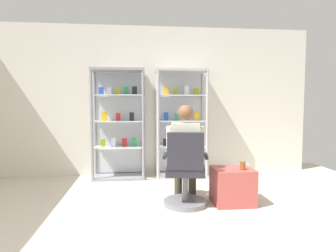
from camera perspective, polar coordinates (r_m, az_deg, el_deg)
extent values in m
cube|color=silver|center=(5.38, -3.70, 4.89)|extent=(6.00, 0.10, 2.70)
cylinder|color=gray|center=(4.94, -14.80, 0.16)|extent=(0.05, 0.05, 1.90)
cylinder|color=gray|center=(4.88, -4.90, 0.25)|extent=(0.05, 0.05, 1.90)
cylinder|color=gray|center=(5.34, -14.16, 0.48)|extent=(0.05, 0.05, 1.90)
cylinder|color=gray|center=(5.28, -4.99, 0.55)|extent=(0.05, 0.05, 1.90)
cube|color=gray|center=(5.11, -9.87, 10.82)|extent=(0.90, 0.45, 0.04)
cube|color=gray|center=(5.24, -9.60, -9.83)|extent=(0.90, 0.45, 0.04)
cube|color=silver|center=(5.31, -9.59, 0.53)|extent=(0.84, 0.02, 1.80)
cube|color=silver|center=(5.14, -9.67, -4.09)|extent=(0.82, 0.39, 0.02)
cube|color=#999919|center=(5.19, -12.70, -3.22)|extent=(0.09, 0.04, 0.13)
cube|color=silver|center=(5.09, -10.67, -3.21)|extent=(0.08, 0.04, 0.15)
cube|color=red|center=(5.14, -8.56, -3.18)|extent=(0.09, 0.04, 0.14)
cube|color=#268C4C|center=(5.09, -6.67, -3.18)|extent=(0.08, 0.05, 0.15)
cube|color=silver|center=(5.09, -9.74, 0.93)|extent=(0.82, 0.39, 0.02)
cube|color=gold|center=(5.12, -12.42, 1.87)|extent=(0.09, 0.05, 0.16)
cube|color=red|center=(5.12, -9.78, 1.79)|extent=(0.08, 0.04, 0.14)
cube|color=black|center=(5.09, -7.15, 1.87)|extent=(0.08, 0.04, 0.15)
cube|color=silver|center=(5.08, -9.81, 6.00)|extent=(0.82, 0.39, 0.02)
cube|color=#264CB2|center=(5.13, -13.01, 6.73)|extent=(0.08, 0.05, 0.13)
cube|color=silver|center=(5.06, -11.45, 6.77)|extent=(0.08, 0.06, 0.12)
cube|color=#999919|center=(5.05, -9.83, 6.88)|extent=(0.08, 0.04, 0.14)
cube|color=#268C4C|center=(5.08, -8.20, 6.90)|extent=(0.07, 0.05, 0.14)
cube|color=black|center=(5.07, -6.58, 6.94)|extent=(0.08, 0.04, 0.14)
cylinder|color=#B7B7BC|center=(4.90, -1.97, 0.27)|extent=(0.05, 0.05, 1.90)
cylinder|color=#B7B7BC|center=(5.03, 7.73, 0.34)|extent=(0.05, 0.05, 1.90)
cylinder|color=#B7B7BC|center=(5.29, -2.29, 0.58)|extent=(0.05, 0.05, 1.90)
cylinder|color=#B7B7BC|center=(5.42, 6.72, 0.64)|extent=(0.05, 0.05, 1.90)
cube|color=#B7B7BC|center=(5.16, 2.63, 10.81)|extent=(0.90, 0.45, 0.04)
cube|color=#B7B7BC|center=(5.29, 2.56, -9.64)|extent=(0.90, 0.45, 0.04)
cube|color=silver|center=(5.35, 2.25, 0.62)|extent=(0.84, 0.02, 1.80)
cube|color=silver|center=(5.19, 2.58, -3.95)|extent=(0.82, 0.39, 0.02)
cube|color=black|center=(5.13, -0.54, -3.22)|extent=(0.08, 0.04, 0.13)
cube|color=black|center=(5.19, 0.87, -3.14)|extent=(0.08, 0.05, 0.13)
cube|color=#268C4C|center=(5.21, 2.52, -3.08)|extent=(0.09, 0.04, 0.13)
cube|color=black|center=(5.22, 4.14, -3.03)|extent=(0.08, 0.05, 0.14)
cube|color=silver|center=(5.22, 5.70, -3.00)|extent=(0.09, 0.04, 0.15)
cube|color=silver|center=(5.14, 2.60, 1.02)|extent=(0.82, 0.39, 0.02)
cube|color=#264CB2|center=(5.14, -0.37, 1.92)|extent=(0.08, 0.05, 0.14)
cube|color=#268C4C|center=(5.10, 1.70, 1.79)|extent=(0.07, 0.04, 0.12)
cube|color=silver|center=(5.13, 3.61, 1.84)|extent=(0.09, 0.06, 0.13)
cube|color=gold|center=(5.15, 5.67, 1.93)|extent=(0.08, 0.04, 0.15)
cube|color=silver|center=(5.13, 2.61, 6.04)|extent=(0.82, 0.39, 0.02)
cube|color=gold|center=(5.10, -0.38, 6.87)|extent=(0.09, 0.05, 0.13)
cube|color=#999919|center=(5.15, 1.61, 6.89)|extent=(0.07, 0.04, 0.14)
cube|color=silver|center=(5.15, 3.71, 6.99)|extent=(0.09, 0.04, 0.16)
cube|color=#999919|center=(5.17, 5.57, 6.79)|extent=(0.08, 0.04, 0.13)
cylinder|color=slate|center=(3.87, 3.40, -14.80)|extent=(0.56, 0.56, 0.06)
cylinder|color=slate|center=(3.81, 3.41, -11.89)|extent=(0.07, 0.07, 0.41)
cube|color=#26262D|center=(3.75, 3.43, -8.58)|extent=(0.55, 0.55, 0.10)
cube|color=#26262D|center=(3.49, 3.45, -4.95)|extent=(0.45, 0.15, 0.45)
cube|color=#26262D|center=(3.72, 7.47, -5.88)|extent=(0.09, 0.30, 0.04)
cube|color=#26262D|center=(3.72, -0.59, -5.84)|extent=(0.09, 0.30, 0.04)
cylinder|color=#3F382D|center=(3.93, 4.91, -6.51)|extent=(0.20, 0.42, 0.14)
cylinder|color=#3F382D|center=(4.18, 4.81, -9.76)|extent=(0.11, 0.11, 0.56)
cylinder|color=#3F382D|center=(3.93, 1.97, -6.50)|extent=(0.20, 0.42, 0.14)
cylinder|color=#3F382D|center=(4.18, 2.03, -9.75)|extent=(0.11, 0.11, 0.56)
cube|color=beige|center=(3.69, 3.45, -3.27)|extent=(0.39, 0.28, 0.50)
sphere|color=brown|center=(3.66, 3.48, 2.64)|extent=(0.20, 0.20, 0.20)
cylinder|color=beige|center=(3.68, 6.57, -2.21)|extent=(0.09, 0.09, 0.28)
cylinder|color=brown|center=(3.89, 6.40, -5.12)|extent=(0.13, 0.31, 0.08)
cylinder|color=beige|center=(3.68, 0.34, -2.18)|extent=(0.09, 0.09, 0.28)
cylinder|color=brown|center=(3.89, 0.49, -5.09)|extent=(0.13, 0.31, 0.08)
cube|color=#B24C47|center=(3.94, 12.57, -11.45)|extent=(0.51, 0.45, 0.47)
cylinder|color=brown|center=(3.83, 14.48, -7.53)|extent=(0.07, 0.07, 0.11)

